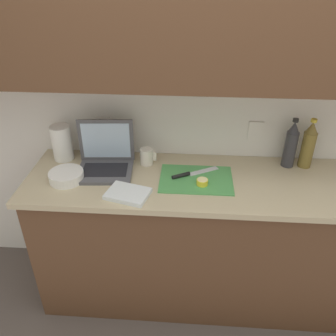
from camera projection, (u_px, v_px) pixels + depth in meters
ground_plane at (211, 289)px, 2.50m from camera, size 12.00×12.00×0.00m
wall_back at (228, 56)px, 1.88m from camera, size 5.20×0.38×2.60m
counter_unit at (218, 240)px, 2.26m from camera, size 2.24×0.60×0.92m
laptop at (106, 159)px, 2.10m from camera, size 0.34×0.29×0.28m
cutting_board at (196, 179)px, 2.03m from camera, size 0.41×0.30×0.01m
knife at (187, 174)px, 2.05m from camera, size 0.27×0.17×0.02m
lemon_half_cut at (202, 182)px, 1.97m from camera, size 0.06×0.06×0.03m
bottle_green_soda at (308, 145)px, 2.09m from camera, size 0.08×0.08×0.31m
bottle_oil_tall at (291, 145)px, 2.10m from camera, size 0.07×0.07×0.31m
measuring_cup at (147, 157)px, 2.16m from camera, size 0.10×0.08×0.10m
bowl_white at (66, 176)px, 2.01m from camera, size 0.20×0.20×0.06m
paper_towel_roll at (62, 143)px, 2.18m from camera, size 0.12×0.12×0.22m
dish_towel at (128, 194)px, 1.89m from camera, size 0.25×0.21×0.02m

